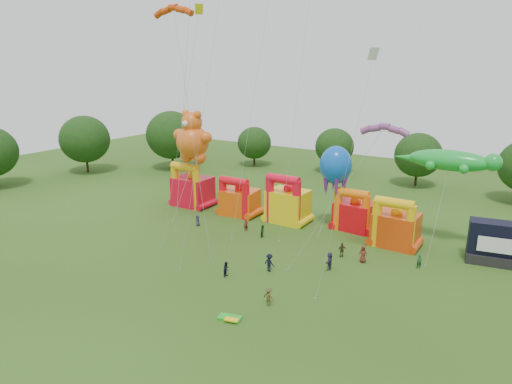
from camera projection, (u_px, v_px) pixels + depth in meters
The scene contains 24 objects.
ground at pixel (160, 315), 40.12m from camera, with size 160.00×160.00×0.00m, color #2A4814.
tree_ring at pixel (151, 244), 39.56m from camera, with size 126.59×128.73×12.07m.
bouncy_castle_0 at pixel (192, 189), 70.44m from camera, with size 5.58×4.51×7.00m.
bouncy_castle_1 at pixel (239, 200), 66.29m from camera, with size 5.51×4.63×5.84m.
bouncy_castle_2 at pixel (287, 204), 63.13m from camera, with size 5.38×4.34×6.99m.
bouncy_castle_3 at pixel (354, 213), 60.29m from camera, with size 5.25×4.38×5.83m.
bouncy_castle_4 at pixel (395, 227), 54.81m from camera, with size 5.27×4.29×6.30m.
stage_trailer at pixel (504, 244), 49.78m from camera, with size 7.59×3.88×4.77m.
teddy_bear_kite at pixel (190, 153), 66.16m from camera, with size 6.72×8.73×15.02m.
gecko_kite at pixel (447, 170), 52.68m from camera, with size 12.00×9.63×11.86m.
octopus_kite at pixel (334, 175), 59.30m from camera, with size 4.18×8.25×11.21m.
parafoil_kites at pixel (269, 166), 49.37m from camera, with size 29.17×9.40×32.78m.
diamond_kites at pixel (255, 116), 48.68m from camera, with size 23.68×19.24×44.46m.
folded_kite_bundle at pixel (230, 318), 39.36m from camera, with size 2.19×1.48×0.31m.
spectator_0 at pixel (198, 221), 61.99m from camera, with size 0.74×0.48×1.52m, color #282C42.
spectator_1 at pixel (246, 225), 60.07m from camera, with size 0.58×0.38×1.59m, color #55181A.
spectator_2 at pixel (263, 231), 57.89m from camera, with size 0.80×0.62×1.64m, color #153619.
spectator_3 at pixel (269, 263), 48.32m from camera, with size 1.27×0.73×1.97m, color black.
spectator_4 at pixel (342, 250), 51.91m from camera, with size 1.02×0.43×1.75m, color #42341A.
spectator_5 at pixel (330, 261), 48.74m from camera, with size 1.82×0.58×1.97m, color #302B48.
spectator_6 at pixel (363, 254), 50.53m from camera, with size 0.96×0.62×1.96m, color #5F271B.
spectator_7 at pixel (419, 262), 49.03m from camera, with size 0.58×0.38×1.58m, color #1B4528.
spectator_8 at pixel (226, 269), 47.21m from camera, with size 0.79×0.61×1.62m, color black.
spectator_9 at pixel (269, 296), 41.50m from camera, with size 1.17×0.67×1.81m, color #48431C.
Camera 1 is at (26.08, -25.76, 21.33)m, focal length 32.00 mm.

